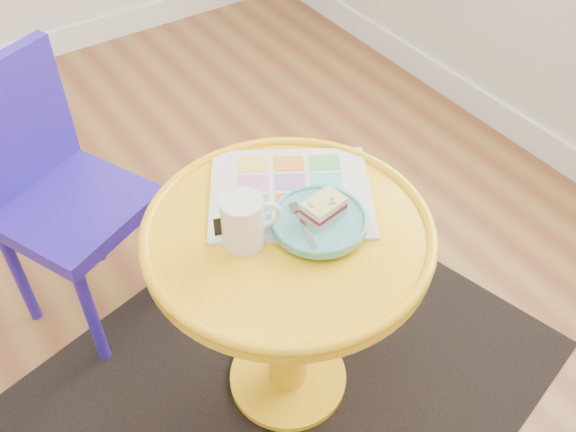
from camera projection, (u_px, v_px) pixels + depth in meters
rug at (288, 379)px, 1.78m from camera, size 1.53×1.38×0.01m
side_table at (288, 280)px, 1.48m from camera, size 0.63×0.63×0.60m
chair at (52, 186)px, 1.68m from camera, size 0.46×0.46×0.79m
newspaper at (291, 193)px, 1.44m from camera, size 0.47×0.45×0.01m
mug at (244, 220)px, 1.30m from camera, size 0.13×0.09×0.12m
plate at (319, 221)px, 1.35m from camera, size 0.21×0.21×0.02m
cake_slice at (324, 208)px, 1.34m from camera, size 0.10×0.07×0.04m
fork at (302, 224)px, 1.33m from camera, size 0.05×0.14×0.00m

